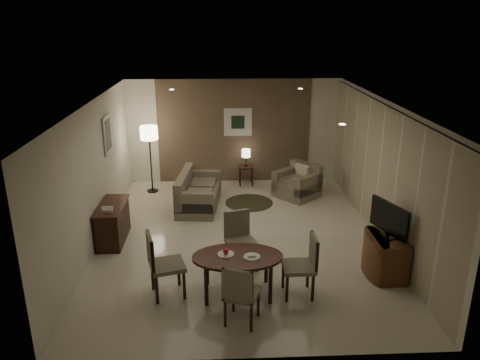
{
  "coord_description": "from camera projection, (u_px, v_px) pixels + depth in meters",
  "views": [
    {
      "loc": [
        -0.41,
        -8.42,
        4.16
      ],
      "look_at": [
        0.0,
        0.2,
        1.15
      ],
      "focal_mm": 35.0,
      "sensor_mm": 36.0,
      "label": 1
    }
  ],
  "objects": [
    {
      "name": "napkin",
      "position": [
        252.0,
        255.0,
        7.19
      ],
      "size": [
        0.12,
        0.08,
        0.03
      ],
      "primitive_type": "cube",
      "color": "white",
      "rests_on": "plate_b"
    },
    {
      "name": "tv_cabinet",
      "position": [
        386.0,
        255.0,
        7.91
      ],
      "size": [
        0.48,
        0.9,
        0.7
      ],
      "primitive_type": null,
      "color": "brown",
      "rests_on": "floor"
    },
    {
      "name": "taupe_accent",
      "position": [
        234.0,
        131.0,
        12.18
      ],
      "size": [
        3.96,
        0.03,
        2.7
      ],
      "primitive_type": "cube",
      "color": "brown",
      "rests_on": "wall_back"
    },
    {
      "name": "side_table",
      "position": [
        246.0,
        175.0,
        12.22
      ],
      "size": [
        0.4,
        0.4,
        0.5
      ],
      "primitive_type": null,
      "color": "black",
      "rests_on": "floor"
    },
    {
      "name": "plate_a",
      "position": [
        226.0,
        254.0,
        7.28
      ],
      "size": [
        0.26,
        0.26,
        0.02
      ],
      "primitive_type": "cylinder",
      "color": "white",
      "rests_on": "dining_table"
    },
    {
      "name": "art_left_canvas",
      "position": [
        108.0,
        135.0,
        9.73
      ],
      "size": [
        0.01,
        0.46,
        0.64
      ],
      "primitive_type": "cube",
      "color": "gray",
      "rests_on": "wall_left"
    },
    {
      "name": "round_rug",
      "position": [
        249.0,
        203.0,
        11.08
      ],
      "size": [
        1.13,
        1.13,
        0.01
      ],
      "primitive_type": "cylinder",
      "color": "#463E27",
      "rests_on": "floor"
    },
    {
      "name": "armchair",
      "position": [
        297.0,
        181.0,
        11.34
      ],
      "size": [
        1.24,
        1.24,
        0.8
      ],
      "primitive_type": null,
      "rotation": [
        0.0,
        0.0,
        -0.87
      ],
      "color": "#766E5B",
      "rests_on": "floor"
    },
    {
      "name": "art_back_canvas",
      "position": [
        238.0,
        122.0,
        12.06
      ],
      "size": [
        0.34,
        0.01,
        0.34
      ],
      "primitive_type": "cube",
      "color": "black",
      "rests_on": "wall_back"
    },
    {
      "name": "flat_tv",
      "position": [
        389.0,
        219.0,
        7.69
      ],
      "size": [
        0.36,
        0.85,
        0.6
      ],
      "primitive_type": null,
      "rotation": [
        0.0,
        0.0,
        0.35
      ],
      "color": "black",
      "rests_on": "tv_cabinet"
    },
    {
      "name": "console_desk",
      "position": [
        113.0,
        223.0,
        9.1
      ],
      "size": [
        0.48,
        1.2,
        0.75
      ],
      "primitive_type": null,
      "color": "#482417",
      "rests_on": "floor"
    },
    {
      "name": "sofa",
      "position": [
        199.0,
        190.0,
        10.75
      ],
      "size": [
        1.79,
        1.03,
        0.8
      ],
      "primitive_type": null,
      "rotation": [
        0.0,
        0.0,
        1.46
      ],
      "color": "#766E5B",
      "rests_on": "floor"
    },
    {
      "name": "table_lamp",
      "position": [
        246.0,
        157.0,
        12.06
      ],
      "size": [
        0.22,
        0.22,
        0.5
      ],
      "primitive_type": null,
      "color": "#FFEAC1",
      "rests_on": "side_table"
    },
    {
      "name": "plate_b",
      "position": [
        252.0,
        257.0,
        7.2
      ],
      "size": [
        0.26,
        0.26,
        0.02
      ],
      "primitive_type": "cylinder",
      "color": "white",
      "rests_on": "dining_table"
    },
    {
      "name": "telephone",
      "position": [
        107.0,
        209.0,
        8.67
      ],
      "size": [
        0.2,
        0.14,
        0.09
      ],
      "primitive_type": null,
      "color": "white",
      "rests_on": "console_desk"
    },
    {
      "name": "dining_table",
      "position": [
        238.0,
        275.0,
        7.35
      ],
      "size": [
        1.41,
        0.88,
        0.66
      ],
      "primitive_type": null,
      "color": "#482417",
      "rests_on": "floor"
    },
    {
      "name": "art_back_frame",
      "position": [
        238.0,
        122.0,
        12.07
      ],
      "size": [
        0.72,
        0.03,
        0.72
      ],
      "primitive_type": "cube",
      "color": "silver",
      "rests_on": "wall_back"
    },
    {
      "name": "chair_left",
      "position": [
        167.0,
        264.0,
        7.26
      ],
      "size": [
        0.63,
        0.63,
        1.06
      ],
      "primitive_type": null,
      "rotation": [
        0.0,
        0.0,
        1.84
      ],
      "color": "#766E5B",
      "rests_on": "floor"
    },
    {
      "name": "curtain_rod",
      "position": [
        386.0,
        105.0,
        8.58
      ],
      "size": [
        0.03,
        6.8,
        0.03
      ],
      "primitive_type": "cylinder",
      "rotation": [
        1.57,
        0.0,
        0.0
      ],
      "color": "black",
      "rests_on": "wall_right"
    },
    {
      "name": "floor_lamp",
      "position": [
        151.0,
        160.0,
        11.55
      ],
      "size": [
        0.42,
        0.42,
        1.67
      ],
      "primitive_type": null,
      "color": "#FFE5B7",
      "rests_on": "floor"
    },
    {
      "name": "room_shell",
      "position": [
        240.0,
        167.0,
        9.27
      ],
      "size": [
        5.5,
        7.0,
        2.7
      ],
      "color": "beige",
      "rests_on": "ground"
    },
    {
      "name": "downlight_nl",
      "position": [
        149.0,
        126.0,
        6.69
      ],
      "size": [
        0.1,
        0.1,
        0.01
      ],
      "primitive_type": "cylinder",
      "color": "white",
      "rests_on": "ceiling"
    },
    {
      "name": "downlight_nr",
      "position": [
        342.0,
        124.0,
        6.81
      ],
      "size": [
        0.1,
        0.1,
        0.01
      ],
      "primitive_type": "cylinder",
      "color": "white",
      "rests_on": "ceiling"
    },
    {
      "name": "curtain_wall",
      "position": [
        379.0,
        173.0,
        9.02
      ],
      "size": [
        0.08,
        6.7,
        2.58
      ],
      "primitive_type": null,
      "color": "beige",
      "rests_on": "wall_right"
    },
    {
      "name": "chair_far",
      "position": [
        242.0,
        242.0,
        8.04
      ],
      "size": [
        0.62,
        0.62,
        1.01
      ],
      "primitive_type": null,
      "rotation": [
        0.0,
        0.0,
        0.33
      ],
      "color": "#766E5B",
      "rests_on": "floor"
    },
    {
      "name": "chair_right",
      "position": [
        298.0,
        266.0,
        7.27
      ],
      "size": [
        0.49,
        0.49,
        1.0
      ],
      "primitive_type": null,
      "rotation": [
        0.0,
        0.0,
        -1.56
      ],
      "color": "#766E5B",
      "rests_on": "floor"
    },
    {
      "name": "fruit_apple",
      "position": [
        226.0,
        251.0,
        7.26
      ],
      "size": [
        0.09,
        0.09,
        0.09
      ],
      "primitive_type": "sphere",
      "color": "red",
      "rests_on": "plate_a"
    },
    {
      "name": "downlight_fl",
      "position": [
        172.0,
        90.0,
        10.08
      ],
      "size": [
        0.1,
        0.1,
        0.01
      ],
      "primitive_type": "cylinder",
      "color": "white",
      "rests_on": "ceiling"
    },
    {
      "name": "downlight_fr",
      "position": [
        300.0,
        89.0,
        10.21
      ],
      "size": [
        0.1,
        0.1,
        0.01
      ],
      "primitive_type": "cylinder",
      "color": "white",
      "rests_on": "ceiling"
    },
    {
      "name": "chair_near",
      "position": [
        242.0,
        292.0,
        6.61
      ],
      "size": [
        0.59,
        0.59,
        0.95
      ],
      "primitive_type": null,
      "rotation": [
        0.0,
        0.0,
        2.8
      ],
      "color": "#766E5B",
      "rests_on": "floor"
    },
    {
      "name": "art_left_frame",
      "position": [
        107.0,
        135.0,
        9.73
      ],
      "size": [
        0.03,
        0.6,
        0.8
      ],
      "primitive_type": "cube",
      "color": "silver",
      "rests_on": "wall_left"
    }
  ]
}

